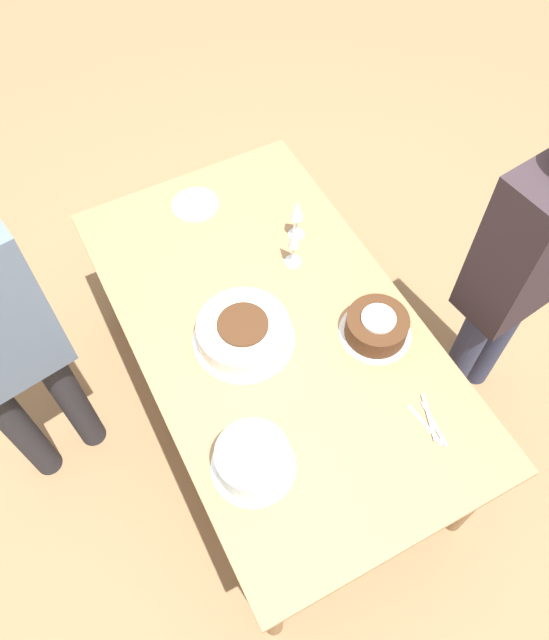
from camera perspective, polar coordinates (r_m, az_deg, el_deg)
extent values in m
plane|color=#8E6B47|center=(2.92, 0.00, -8.24)|extent=(12.00, 12.00, 0.00)
cube|color=#9E754C|center=(2.29, 0.00, -0.88)|extent=(1.75, 0.99, 0.03)
cylinder|color=brown|center=(2.53, 17.77, -15.23)|extent=(0.07, 0.07, 0.70)
cylinder|color=brown|center=(3.13, 0.05, 9.73)|extent=(0.07, 0.07, 0.70)
cylinder|color=brown|center=(2.33, -0.07, -25.17)|extent=(0.07, 0.07, 0.70)
cylinder|color=brown|center=(2.98, -14.50, 3.88)|extent=(0.07, 0.07, 0.70)
cylinder|color=white|center=(2.26, -2.81, -1.71)|extent=(0.37, 0.37, 0.01)
cylinder|color=silver|center=(2.22, -2.86, -1.09)|extent=(0.33, 0.33, 0.09)
cylinder|color=#422614|center=(2.17, -2.92, -0.40)|extent=(0.18, 0.18, 0.01)
cylinder|color=white|center=(2.29, 9.17, -1.18)|extent=(0.26, 0.26, 0.01)
cylinder|color=#422614|center=(2.25, 9.33, -0.55)|extent=(0.22, 0.22, 0.09)
cylinder|color=silver|center=(2.21, 9.50, 0.13)|extent=(0.12, 0.12, 0.01)
cylinder|color=white|center=(2.05, -1.95, -13.20)|extent=(0.27, 0.27, 0.01)
cylinder|color=silver|center=(1.99, -2.00, -12.64)|extent=(0.23, 0.23, 0.11)
cylinder|color=silver|center=(2.54, 1.99, 7.84)|extent=(0.07, 0.07, 0.00)
cylinder|color=silver|center=(2.51, 2.02, 8.58)|extent=(0.01, 0.01, 0.09)
cone|color=silver|center=(2.44, 2.09, 10.05)|extent=(0.05, 0.05, 0.09)
cylinder|color=silver|center=(2.45, 1.69, 5.35)|extent=(0.07, 0.07, 0.00)
cylinder|color=silver|center=(2.42, 1.71, 6.08)|extent=(0.01, 0.01, 0.09)
cone|color=silver|center=(2.33, 1.78, 7.79)|extent=(0.04, 0.04, 0.13)
cylinder|color=beige|center=(2.67, -7.26, 10.43)|extent=(0.20, 0.20, 0.01)
cube|color=silver|center=(2.16, 13.61, -9.29)|extent=(0.17, 0.03, 0.00)
cube|color=silver|center=(2.17, 14.39, -9.16)|extent=(0.17, 0.03, 0.00)
cube|color=silver|center=(2.17, 13.95, -8.60)|extent=(0.16, 0.07, 0.00)
cylinder|color=#2D334C|center=(2.84, 19.78, -1.16)|extent=(0.11, 0.11, 0.75)
cylinder|color=#2D334C|center=(2.73, 16.70, -3.44)|extent=(0.11, 0.11, 0.75)
cube|color=#2D2328|center=(2.25, 22.94, 6.69)|extent=(0.27, 0.43, 0.63)
cylinder|color=#232328|center=(2.66, -22.22, -9.22)|extent=(0.11, 0.11, 0.77)
cylinder|color=#232328|center=(2.65, -18.12, -6.77)|extent=(0.11, 0.11, 0.77)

